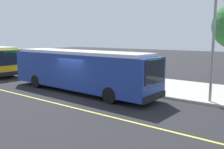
# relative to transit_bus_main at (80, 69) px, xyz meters

# --- Properties ---
(ground_plane) EXTENTS (120.00, 120.00, 0.00)m
(ground_plane) POSITION_rel_transit_bus_main_xyz_m (0.43, -1.01, -1.62)
(ground_plane) COLOR #232326
(sidewalk_curb) EXTENTS (44.00, 6.40, 0.15)m
(sidewalk_curb) POSITION_rel_transit_bus_main_xyz_m (0.43, 4.99, -1.54)
(sidewalk_curb) COLOR #B7B2A8
(sidewalk_curb) RESTS_ON ground_plane
(lane_stripe_center) EXTENTS (36.00, 0.14, 0.01)m
(lane_stripe_center) POSITION_rel_transit_bus_main_xyz_m (0.43, -3.21, -1.61)
(lane_stripe_center) COLOR #E0D64C
(lane_stripe_center) RESTS_ON ground_plane
(transit_bus_main) EXTENTS (12.35, 2.93, 2.95)m
(transit_bus_main) POSITION_rel_transit_bus_main_xyz_m (0.00, 0.00, 0.00)
(transit_bus_main) COLOR navy
(transit_bus_main) RESTS_ON ground_plane
(bus_shelter) EXTENTS (2.90, 1.60, 2.48)m
(bus_shelter) POSITION_rel_transit_bus_main_xyz_m (0.77, 5.12, 0.30)
(bus_shelter) COLOR #333338
(bus_shelter) RESTS_ON sidewalk_curb
(waiting_bench) EXTENTS (1.60, 0.48, 0.95)m
(waiting_bench) POSITION_rel_transit_bus_main_xyz_m (1.01, 5.15, -0.99)
(waiting_bench) COLOR brown
(waiting_bench) RESTS_ON sidewalk_curb
(route_sign_post) EXTENTS (0.44, 0.08, 2.80)m
(route_sign_post) POSITION_rel_transit_bus_main_xyz_m (2.98, 2.33, 0.34)
(route_sign_post) COLOR #333338
(route_sign_post) RESTS_ON sidewalk_curb
(utility_pole) EXTENTS (0.16, 0.16, 6.40)m
(utility_pole) POSITION_rel_transit_bus_main_xyz_m (8.45, 2.32, 1.73)
(utility_pole) COLOR gray
(utility_pole) RESTS_ON sidewalk_curb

